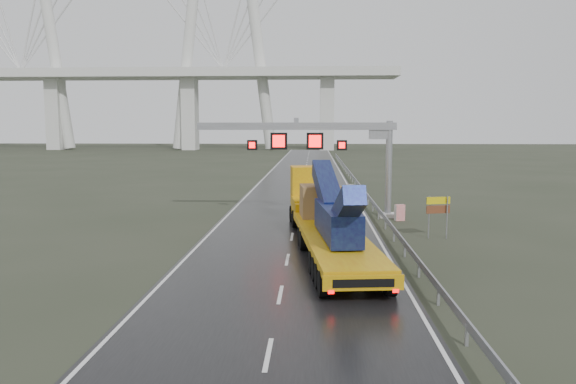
{
  "coord_description": "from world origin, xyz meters",
  "views": [
    {
      "loc": [
        1.33,
        -23.99,
        6.77
      ],
      "look_at": [
        -0.09,
        6.58,
        3.2
      ],
      "focal_mm": 35.0,
      "sensor_mm": 36.0,
      "label": 1
    }
  ],
  "objects_px": {
    "sign_gantry": "(324,142)",
    "striped_barrier": "(400,213)",
    "heavy_haul_truck": "(323,211)",
    "exit_sign_pair": "(438,209)"
  },
  "relations": [
    {
      "from": "sign_gantry",
      "to": "heavy_haul_truck",
      "type": "xyz_separation_m",
      "value": [
        -0.22,
        -9.4,
        -3.75
      ]
    },
    {
      "from": "sign_gantry",
      "to": "striped_barrier",
      "type": "bearing_deg",
      "value": -15.54
    },
    {
      "from": "exit_sign_pair",
      "to": "striped_barrier",
      "type": "relative_size",
      "value": 2.23
    },
    {
      "from": "heavy_haul_truck",
      "to": "sign_gantry",
      "type": "bearing_deg",
      "value": 82.24
    },
    {
      "from": "sign_gantry",
      "to": "striped_barrier",
      "type": "relative_size",
      "value": 12.78
    },
    {
      "from": "striped_barrier",
      "to": "heavy_haul_truck",
      "type": "bearing_deg",
      "value": -143.73
    },
    {
      "from": "heavy_haul_truck",
      "to": "exit_sign_pair",
      "type": "relative_size",
      "value": 7.91
    },
    {
      "from": "sign_gantry",
      "to": "heavy_haul_truck",
      "type": "bearing_deg",
      "value": -91.34
    },
    {
      "from": "sign_gantry",
      "to": "striped_barrier",
      "type": "height_order",
      "value": "sign_gantry"
    },
    {
      "from": "heavy_haul_truck",
      "to": "striped_barrier",
      "type": "height_order",
      "value": "heavy_haul_truck"
    }
  ]
}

